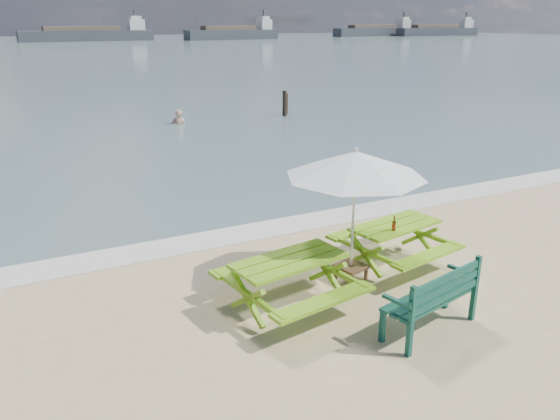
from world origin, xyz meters
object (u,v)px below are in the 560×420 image
side_table (351,273)px  swimmer (179,130)px  picnic_table_left (289,285)px  picnic_table_right (394,245)px  beer_bottle (394,226)px  park_bench (429,311)px  patio_umbrella (356,164)px

side_table → swimmer: (1.90, 15.48, -0.43)m
picnic_table_left → picnic_table_right: size_ratio=1.04×
swimmer → beer_bottle: bearing=-94.1°
side_table → park_bench: bearing=-86.7°
side_table → patio_umbrella: patio_umbrella is taller
picnic_table_right → side_table: size_ratio=3.81×
park_bench → patio_umbrella: (-0.10, 1.75, 1.70)m
picnic_table_right → side_table: bearing=-169.4°
picnic_table_right → patio_umbrella: patio_umbrella is taller
picnic_table_right → beer_bottle: bearing=-133.8°
picnic_table_left → picnic_table_right: bearing=12.5°
park_bench → side_table: bearing=93.3°
beer_bottle → swimmer: (1.10, 15.53, -1.13)m
patio_umbrella → swimmer: size_ratio=1.54×
side_table → beer_bottle: size_ratio=2.13×
patio_umbrella → beer_bottle: (0.80, -0.05, -1.14)m
side_table → swimmer: bearing=83.0°
patio_umbrella → swimmer: (1.90, 15.48, -2.28)m
picnic_table_right → patio_umbrella: (-1.03, -0.19, 1.63)m
park_bench → beer_bottle: size_ratio=6.45×
side_table → patio_umbrella: (0.00, 0.00, 1.85)m
beer_bottle → picnic_table_left: bearing=-172.4°
picnic_table_left → beer_bottle: bearing=7.6°
swimmer → picnic_table_left: bearing=-101.5°
picnic_table_left → picnic_table_right: picnic_table_left is taller
park_bench → swimmer: size_ratio=0.93×
picnic_table_left → swimmer: 16.15m
side_table → patio_umbrella: bearing=0.0°
park_bench → swimmer: (1.80, 17.24, -0.58)m
picnic_table_right → patio_umbrella: bearing=-169.4°
picnic_table_left → patio_umbrella: 2.11m
picnic_table_left → side_table: bearing=14.0°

